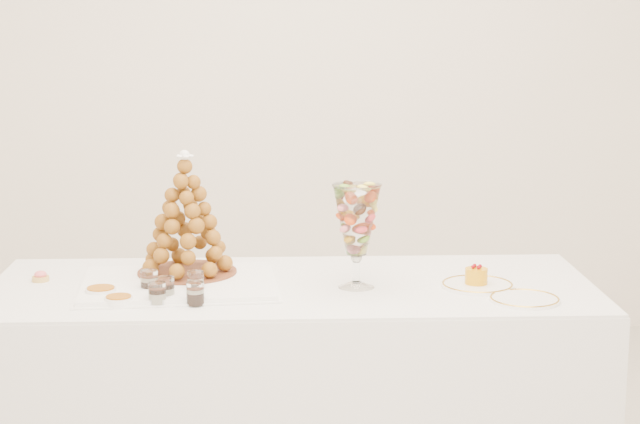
{
  "coord_description": "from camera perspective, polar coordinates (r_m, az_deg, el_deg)",
  "views": [
    {
      "loc": [
        -0.18,
        -3.17,
        1.62
      ],
      "look_at": [
        0.02,
        0.22,
        0.96
      ],
      "focal_mm": 60.0,
      "sensor_mm": 36.0,
      "label": 1
    }
  ],
  "objects": [
    {
      "name": "verrine_c",
      "position": [
        3.34,
        -6.65,
        -3.76
      ],
      "size": [
        0.07,
        0.07,
        0.07
      ],
      "primitive_type": "cylinder",
      "rotation": [
        0.0,
        0.0,
        0.33
      ],
      "color": "white",
      "rests_on": "buffet_table"
    },
    {
      "name": "macaron_vase",
      "position": [
        3.35,
        1.97,
        -0.49
      ],
      "size": [
        0.15,
        0.15,
        0.33
      ],
      "color": "white",
      "rests_on": "buffet_table"
    },
    {
      "name": "croquembouche",
      "position": [
        3.48,
        -7.17,
        -0.1
      ],
      "size": [
        0.32,
        0.32,
        0.4
      ],
      "rotation": [
        0.0,
        0.0,
        0.04
      ],
      "color": "brown",
      "rests_on": "lace_tray"
    },
    {
      "name": "pink_tart",
      "position": [
        3.59,
        -14.68,
        -3.36
      ],
      "size": [
        0.05,
        0.05,
        0.03
      ],
      "color": "tan",
      "rests_on": "buffet_table"
    },
    {
      "name": "verrine_e",
      "position": [
        3.21,
        -6.67,
        -4.36
      ],
      "size": [
        0.05,
        0.05,
        0.07
      ],
      "primitive_type": "cylinder",
      "rotation": [
        0.0,
        0.0,
        -0.01
      ],
      "color": "white",
      "rests_on": "buffet_table"
    },
    {
      "name": "verrine_a",
      "position": [
        3.36,
        -9.09,
        -3.7
      ],
      "size": [
        0.06,
        0.06,
        0.07
      ],
      "primitive_type": "cylinder",
      "rotation": [
        0.0,
        0.0,
        0.13
      ],
      "color": "white",
      "rests_on": "buffet_table"
    },
    {
      "name": "ramekin_front",
      "position": [
        3.25,
        -10.68,
        -4.7
      ],
      "size": [
        0.08,
        0.08,
        0.03
      ],
      "primitive_type": "cylinder",
      "color": "white",
      "rests_on": "buffet_table"
    },
    {
      "name": "mousse_cake",
      "position": [
        3.43,
        8.34,
        -3.38
      ],
      "size": [
        0.07,
        0.07,
        0.06
      ],
      "color": "orange",
      "rests_on": "cake_plate"
    },
    {
      "name": "spare_plate",
      "position": [
        3.3,
        10.86,
        -4.6
      ],
      "size": [
        0.21,
        0.21,
        0.01
      ],
      "primitive_type": "cylinder",
      "color": "white",
      "rests_on": "buffet_table"
    },
    {
      "name": "lace_tray",
      "position": [
        3.43,
        -7.56,
        -3.82
      ],
      "size": [
        0.63,
        0.49,
        0.02
      ],
      "primitive_type": "cube",
      "rotation": [
        0.0,
        0.0,
        0.06
      ],
      "color": "white",
      "rests_on": "buffet_table"
    },
    {
      "name": "verrine_b",
      "position": [
        3.27,
        -8.24,
        -4.08
      ],
      "size": [
        0.07,
        0.07,
        0.07
      ],
      "primitive_type": "cylinder",
      "rotation": [
        0.0,
        0.0,
        -0.28
      ],
      "color": "white",
      "rests_on": "buffet_table"
    },
    {
      "name": "buffet_table",
      "position": [
        3.55,
        -1.47,
        -9.67
      ],
      "size": [
        1.96,
        0.81,
        0.74
      ],
      "rotation": [
        0.0,
        0.0,
        -0.02
      ],
      "color": "white",
      "rests_on": "ground"
    },
    {
      "name": "cake_plate",
      "position": [
        3.44,
        8.39,
        -3.89
      ],
      "size": [
        0.23,
        0.23,
        0.01
      ],
      "primitive_type": "cylinder",
      "color": "white",
      "rests_on": "buffet_table"
    },
    {
      "name": "verrine_d",
      "position": [
        3.22,
        -8.68,
        -4.35
      ],
      "size": [
        0.06,
        0.06,
        0.07
      ],
      "primitive_type": "cylinder",
      "rotation": [
        0.0,
        0.0,
        0.26
      ],
      "color": "white",
      "rests_on": "buffet_table"
    },
    {
      "name": "ramekin_back",
      "position": [
        3.34,
        -11.61,
        -4.25
      ],
      "size": [
        0.09,
        0.09,
        0.03
      ],
      "primitive_type": "cylinder",
      "color": "white",
      "rests_on": "buffet_table"
    }
  ]
}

